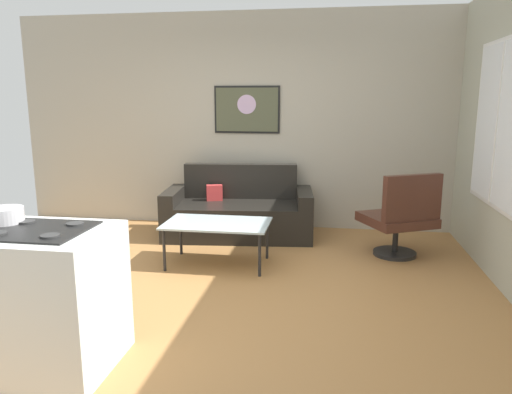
# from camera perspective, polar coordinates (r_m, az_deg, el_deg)

# --- Properties ---
(ground) EXTENTS (6.40, 6.40, 0.04)m
(ground) POSITION_cam_1_polar(r_m,az_deg,el_deg) (4.42, -5.75, -11.40)
(ground) COLOR #A67340
(back_wall) EXTENTS (6.40, 0.05, 2.80)m
(back_wall) POSITION_cam_1_polar(r_m,az_deg,el_deg) (6.46, -0.52, 8.88)
(back_wall) COLOR #ADA593
(back_wall) RESTS_ON ground
(couch) EXTENTS (1.89, 1.03, 0.87)m
(couch) POSITION_cam_1_polar(r_m,az_deg,el_deg) (6.07, -2.06, -1.91)
(couch) COLOR black
(couch) RESTS_ON ground
(coffee_table) EXTENTS (1.07, 0.65, 0.45)m
(coffee_table) POSITION_cam_1_polar(r_m,az_deg,el_deg) (4.98, -4.60, -3.38)
(coffee_table) COLOR silver
(coffee_table) RESTS_ON ground
(armchair) EXTENTS (0.88, 0.87, 0.94)m
(armchair) POSITION_cam_1_polar(r_m,az_deg,el_deg) (5.41, 16.78, -2.26)
(armchair) COLOR black
(armchair) RESTS_ON ground
(kitchen_counter) EXTENTS (1.35, 0.71, 0.92)m
(kitchen_counter) POSITION_cam_1_polar(r_m,az_deg,el_deg) (3.54, -27.10, -10.44)
(kitchen_counter) COLOR silver
(kitchen_counter) RESTS_ON ground
(mixing_bowl) EXTENTS (0.24, 0.24, 0.11)m
(mixing_bowl) POSITION_cam_1_polar(r_m,az_deg,el_deg) (3.52, -27.55, -2.05)
(mixing_bowl) COLOR silver
(mixing_bowl) RESTS_ON kitchen_counter
(wall_painting) EXTENTS (0.87, 0.03, 0.61)m
(wall_painting) POSITION_cam_1_polar(r_m,az_deg,el_deg) (6.42, -1.09, 10.29)
(wall_painting) COLOR black
(window) EXTENTS (0.03, 1.37, 1.57)m
(window) POSITION_cam_1_polar(r_m,az_deg,el_deg) (5.08, 26.69, 7.72)
(window) COLOR silver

